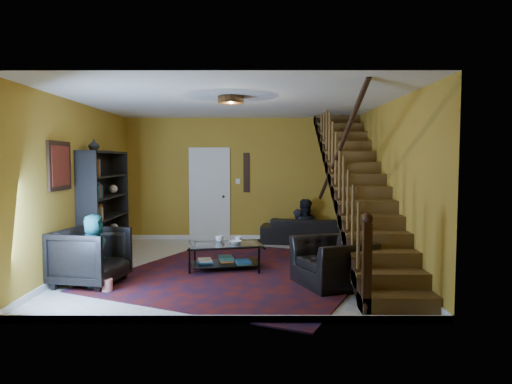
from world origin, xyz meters
TOP-DOWN VIEW (x-y plane):
  - floor at (0.00, 0.00)m, footprint 5.50×5.50m
  - room at (-1.33, 1.33)m, footprint 5.50×5.50m
  - staircase at (2.12, -0.00)m, footprint 0.95×5.02m
  - bookshelf at (-2.40, 0.60)m, footprint 0.35×1.80m
  - door at (-0.70, 2.73)m, footprint 0.82×0.05m
  - framed_picture at (-2.57, -0.90)m, footprint 0.04×0.74m
  - wall_hanging at (0.15, 2.73)m, footprint 0.14×0.03m
  - ceiling_fixture at (0.00, -0.80)m, footprint 0.40×0.40m
  - rug at (0.20, -0.39)m, footprint 5.08×5.34m
  - sofa at (1.45, 2.30)m, footprint 2.00×1.01m
  - armchair_left at (-2.05, -1.14)m, footprint 1.09×1.07m
  - armchair_right at (1.50, -1.17)m, footprint 1.24×1.31m
  - person_adult_a at (1.29, 2.35)m, footprint 0.46×0.32m
  - person_adult_b at (1.44, 2.35)m, footprint 0.71×0.56m
  - person_child at (-1.95, -1.27)m, footprint 0.37×0.54m
  - coffee_table at (-0.13, -0.24)m, footprint 1.30×0.93m
  - cup_a at (-0.25, -0.05)m, footprint 0.17×0.17m
  - cup_b at (0.08, -0.11)m, footprint 0.12×0.12m
  - bowl at (0.04, -0.23)m, footprint 0.26×0.26m
  - vase at (-2.41, 0.10)m, footprint 0.18×0.18m
  - popcorn_bucket at (-1.69, -1.52)m, footprint 0.18×0.18m

SIDE VIEW (x-z plane):
  - floor at x=0.00m, z-range 0.00..0.00m
  - rug at x=0.20m, z-range 0.00..0.02m
  - room at x=-1.33m, z-range -2.70..2.80m
  - popcorn_bucket at x=-1.69m, z-range 0.02..0.19m
  - person_adult_a at x=1.29m, z-range -0.45..0.76m
  - coffee_table at x=-0.13m, z-range 0.03..0.48m
  - person_adult_b at x=1.44m, z-range -0.45..0.97m
  - sofa at x=1.45m, z-range 0.00..0.56m
  - armchair_right at x=1.50m, z-range 0.00..0.68m
  - armchair_left at x=-2.05m, z-range 0.00..0.84m
  - bowl at x=0.04m, z-range 0.45..0.50m
  - cup_b at x=0.08m, z-range 0.45..0.55m
  - cup_a at x=-0.25m, z-range 0.45..0.55m
  - person_child at x=-1.95m, z-range 0.00..1.06m
  - bookshelf at x=-2.40m, z-range -0.04..1.96m
  - door at x=-0.70m, z-range 0.00..2.05m
  - staircase at x=2.12m, z-range -0.19..2.99m
  - wall_hanging at x=0.15m, z-range 1.10..2.00m
  - framed_picture at x=-2.57m, z-range 1.38..2.12m
  - vase at x=-2.41m, z-range 2.00..2.19m
  - ceiling_fixture at x=0.00m, z-range 2.69..2.79m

